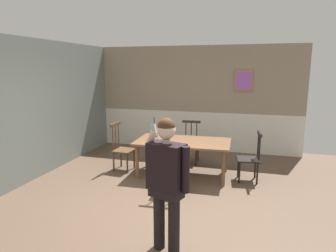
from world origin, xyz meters
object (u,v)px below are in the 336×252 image
at_px(chair_near_window, 190,143).
at_px(person_figure, 167,177).
at_px(chair_opposite_corner, 122,148).
at_px(chair_by_doorway, 250,158).
at_px(chair_at_table_head, 173,167).
at_px(dining_table, 183,144).

xyz_separation_m(chair_near_window, person_figure, (0.45, -3.48, 0.49)).
bearing_deg(chair_opposite_corner, chair_by_doorway, 95.79).
bearing_deg(chair_at_table_head, chair_by_doorway, 31.96).
xyz_separation_m(dining_table, chair_at_table_head, (0.04, -0.90, -0.18)).
relative_size(chair_at_table_head, person_figure, 0.58).
relative_size(chair_near_window, person_figure, 0.59).
distance_m(chair_at_table_head, chair_opposite_corner, 1.62).
distance_m(dining_table, person_figure, 2.63).
bearing_deg(dining_table, chair_at_table_head, -87.65).
relative_size(chair_near_window, chair_by_doorway, 0.99).
bearing_deg(chair_by_doorway, chair_at_table_head, 119.57).
bearing_deg(person_figure, chair_by_doorway, -91.57).
bearing_deg(dining_table, chair_opposite_corner, -177.90).
height_order(dining_table, chair_opposite_corner, chair_opposite_corner).
bearing_deg(person_figure, chair_opposite_corner, -37.46).
height_order(chair_at_table_head, chair_opposite_corner, chair_opposite_corner).
xyz_separation_m(chair_at_table_head, person_figure, (0.38, -1.69, 0.47)).
bearing_deg(person_figure, dining_table, -63.09).
height_order(dining_table, person_figure, person_figure).
relative_size(chair_near_window, chair_opposite_corner, 0.94).
relative_size(dining_table, chair_opposite_corner, 1.88).
distance_m(chair_near_window, chair_opposite_corner, 1.62).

